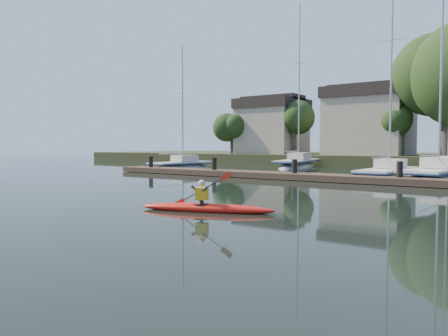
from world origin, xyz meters
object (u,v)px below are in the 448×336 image
Objects in this scene: kayak at (206,206)px; sailboat_6 at (448,175)px; sailboat_0 at (181,171)px; dock at (343,178)px; sailboat_3 at (437,184)px; sailboat_2 at (388,181)px; sailboat_5 at (298,169)px.

kayak is 0.27× the size of sailboat_6.
sailboat_0 is at bearing -167.36° from sailboat_6.
dock is 2.38× the size of sailboat_3.
sailboat_3 reaches higher than kayak.
sailboat_3 is at bearing 46.05° from dock.
kayak is 17.68m from sailboat_3.
sailboat_2 is 0.92× the size of sailboat_6.
kayak is 26.15m from sailboat_6.
sailboat_2 is (17.38, -0.53, 0.01)m from sailboat_0.
dock is at bearing 71.84° from kayak.
sailboat_5 is at bearing 90.08° from kayak.
sailboat_5 is (-9.87, 26.58, -0.37)m from kayak.
dock is 13.34m from sailboat_6.
sailboat_2 is 14.19m from sailboat_5.
kayak is 13.10m from dock.
sailboat_3 is at bearing -95.50° from sailboat_6.
dock is at bearing -114.83° from sailboat_6.
sailboat_0 reaches higher than kayak.
sailboat_6 is (2.86, 25.99, -0.35)m from kayak.
kayak is 28.36m from sailboat_5.
sailboat_3 reaches higher than sailboat_0.
sailboat_5 reaches higher than kayak.
sailboat_5 is at bearing 56.11° from sailboat_0.
sailboat_3 is (3.59, 17.31, -0.38)m from kayak.
sailboat_6 is at bearing 78.18° from sailboat_2.
sailboat_5 reaches higher than sailboat_6.
sailboat_3 is 8.71m from sailboat_6.
kayak is at bearing -95.02° from sailboat_3.
sailboat_5 is (6.68, 8.80, -0.01)m from sailboat_0.
sailboat_3 is (20.14, -0.47, -0.02)m from sailboat_0.
kayak is 0.25× the size of sailboat_5.
kayak is at bearing -106.56° from sailboat_6.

